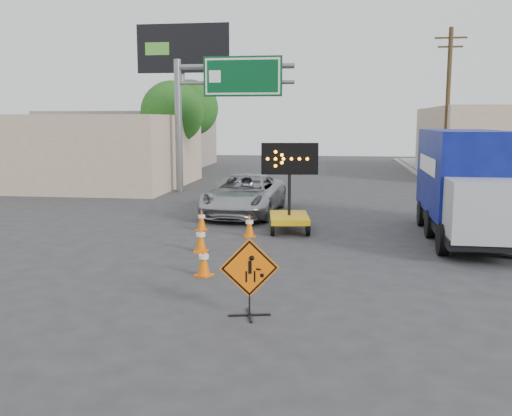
% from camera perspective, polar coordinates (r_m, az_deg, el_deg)
% --- Properties ---
extents(ground, '(100.00, 100.00, 0.00)m').
position_cam_1_polar(ground, '(11.71, -0.67, -9.70)').
color(ground, '#2D2D30').
rests_on(ground, ground).
extents(curb_right, '(0.40, 60.00, 0.12)m').
position_cam_1_polar(curb_right, '(26.80, 19.88, 0.40)').
color(curb_right, gray).
rests_on(curb_right, ground).
extents(storefront_left_near, '(14.00, 10.00, 4.00)m').
position_cam_1_polar(storefront_left_near, '(34.78, -18.81, 5.47)').
color(storefront_left_near, '#C4AE8D').
rests_on(storefront_left_near, ground).
extents(storefront_left_far, '(12.00, 10.00, 4.40)m').
position_cam_1_polar(storefront_left_far, '(48.01, -12.32, 6.75)').
color(storefront_left_far, gray).
rests_on(storefront_left_far, ground).
extents(building_right_far, '(10.00, 14.00, 4.60)m').
position_cam_1_polar(building_right_far, '(42.53, 23.67, 6.12)').
color(building_right_far, '#C4AE8D').
rests_on(building_right_far, ground).
extents(highway_gantry, '(6.18, 0.38, 6.90)m').
position_cam_1_polar(highway_gantry, '(29.61, -3.92, 11.37)').
color(highway_gantry, slate).
rests_on(highway_gantry, ground).
extents(billboard, '(6.10, 0.54, 9.85)m').
position_cam_1_polar(billboard, '(38.37, -7.32, 14.13)').
color(billboard, slate).
rests_on(billboard, ground).
extents(utility_pole_far, '(1.80, 0.26, 9.00)m').
position_cam_1_polar(utility_pole_far, '(35.56, 18.61, 9.87)').
color(utility_pole_far, '#4A381F').
rests_on(utility_pole_far, ground).
extents(tree_left_near, '(3.71, 3.71, 6.03)m').
position_cam_1_polar(tree_left_near, '(34.38, -8.38, 9.41)').
color(tree_left_near, '#4A381F').
rests_on(tree_left_near, ground).
extents(tree_left_far, '(4.10, 4.10, 6.66)m').
position_cam_1_polar(tree_left_far, '(42.36, -6.60, 9.89)').
color(tree_left_far, '#4A381F').
rests_on(tree_left_far, ground).
extents(construction_sign, '(1.12, 0.80, 1.52)m').
position_cam_1_polar(construction_sign, '(10.87, -0.66, -6.73)').
color(construction_sign, black).
rests_on(construction_sign, ground).
extents(arrow_board, '(1.88, 2.24, 2.98)m').
position_cam_1_polar(arrow_board, '(19.16, 3.33, -0.40)').
color(arrow_board, '#D1A00B').
rests_on(arrow_board, ground).
extents(pickup_truck, '(2.95, 5.83, 1.58)m').
position_cam_1_polar(pickup_truck, '(22.63, -1.16, 1.34)').
color(pickup_truck, '#A4A7AC').
rests_on(pickup_truck, ground).
extents(box_truck, '(2.40, 7.19, 3.40)m').
position_cam_1_polar(box_truck, '(18.99, 20.20, 1.66)').
color(box_truck, black).
rests_on(box_truck, ground).
extents(cone_a, '(0.50, 0.50, 0.75)m').
position_cam_1_polar(cone_a, '(13.81, -5.25, -5.26)').
color(cone_a, '#E96004').
rests_on(cone_a, ground).
extents(cone_b, '(0.45, 0.45, 0.79)m').
position_cam_1_polar(cone_b, '(16.28, -5.54, -3.02)').
color(cone_b, '#E96004').
rests_on(cone_b, ground).
extents(cone_c, '(0.48, 0.48, 0.75)m').
position_cam_1_polar(cone_c, '(18.33, -0.67, -1.73)').
color(cone_c, '#E96004').
rests_on(cone_c, ground).
extents(cone_d, '(0.42, 0.42, 0.74)m').
position_cam_1_polar(cone_d, '(19.52, -5.46, -1.14)').
color(cone_d, '#E96004').
rests_on(cone_d, ground).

